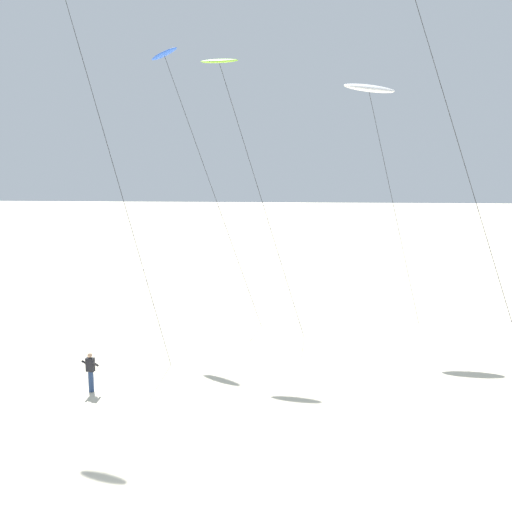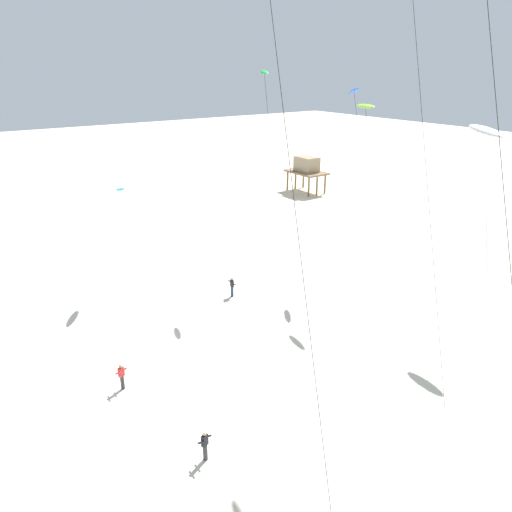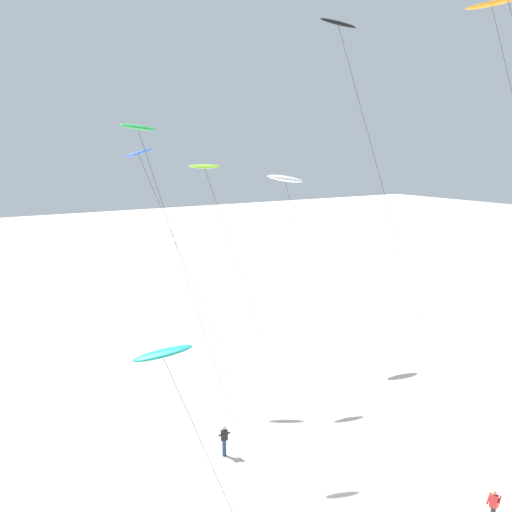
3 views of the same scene
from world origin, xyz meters
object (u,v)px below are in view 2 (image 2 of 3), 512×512
(kite_flyer_middle, at_px, (232,286))
(stilt_house, at_px, (307,167))
(kite_flyer_furthest, at_px, (122,376))
(kite_green, at_px, (265,78))
(kite_blue, at_px, (355,96))
(kite_white, at_px, (486,132))
(kite_teal, at_px, (121,190))
(kite_flyer_nearest, at_px, (205,445))
(kite_lime, at_px, (366,110))

(kite_flyer_middle, distance_m, stilt_house, 36.19)
(kite_flyer_furthest, bearing_deg, kite_green, 117.89)
(kite_blue, xyz_separation_m, kite_white, (11.67, 0.25, -1.67))
(kite_white, xyz_separation_m, kite_flyer_furthest, (-5.89, -23.75, -12.70))
(kite_green, xyz_separation_m, kite_teal, (-4.02, -11.01, -8.23))
(kite_flyer_nearest, xyz_separation_m, stilt_house, (-37.22, 38.14, 2.83))
(kite_green, height_order, kite_teal, kite_green)
(kite_teal, height_order, kite_flyer_furthest, kite_teal)
(kite_white, bearing_deg, kite_blue, -178.77)
(kite_flyer_furthest, bearing_deg, kite_white, 76.06)
(kite_blue, height_order, kite_flyer_middle, kite_blue)
(kite_flyer_nearest, distance_m, kite_flyer_furthest, 7.64)
(kite_blue, height_order, kite_teal, kite_blue)
(kite_white, relative_size, stilt_house, 2.33)
(kite_green, distance_m, kite_lime, 8.23)
(stilt_house, bearing_deg, kite_teal, -63.47)
(kite_teal, xyz_separation_m, kite_flyer_furthest, (12.74, -5.49, -7.62))
(kite_flyer_middle, bearing_deg, stilt_house, 129.88)
(kite_white, height_order, kite_flyer_middle, kite_white)
(kite_green, relative_size, kite_flyer_nearest, 10.43)
(kite_flyer_nearest, bearing_deg, stilt_house, 134.30)
(kite_blue, height_order, stilt_house, kite_blue)
(kite_lime, xyz_separation_m, kite_flyer_middle, (-4.25, -9.42, -13.67))
(kite_flyer_furthest, xyz_separation_m, stilt_house, (-29.69, 39.42, 2.83))
(kite_blue, distance_m, kite_green, 7.74)
(kite_green, bearing_deg, kite_flyer_furthest, -62.11)
(kite_lime, bearing_deg, kite_flyer_furthest, -83.78)
(kite_green, height_order, kite_flyer_middle, kite_green)
(kite_lime, distance_m, stilt_house, 34.66)
(kite_flyer_middle, xyz_separation_m, kite_flyer_furthest, (6.55, -11.73, 0.00))
(kite_white, xyz_separation_m, kite_lime, (-8.20, -2.60, 0.97))
(kite_white, distance_m, kite_lime, 8.66)
(kite_green, relative_size, kite_flyer_middle, 10.43)
(kite_green, height_order, kite_flyer_nearest, kite_green)
(kite_teal, distance_m, kite_flyer_middle, 11.64)
(kite_green, bearing_deg, stilt_house, 132.43)
(kite_teal, height_order, stilt_house, kite_teal)
(kite_teal, bearing_deg, kite_white, 44.41)
(kite_teal, bearing_deg, kite_blue, 68.85)
(kite_flyer_nearest, height_order, kite_flyer_middle, same)
(kite_flyer_nearest, distance_m, stilt_house, 53.36)
(kite_teal, relative_size, kite_lime, 0.60)
(kite_white, height_order, kite_flyer_nearest, kite_white)
(kite_lime, distance_m, kite_flyer_nearest, 26.05)
(kite_blue, bearing_deg, stilt_house, 146.35)
(kite_blue, distance_m, kite_lime, 4.25)
(kite_white, height_order, stilt_house, kite_white)
(kite_blue, xyz_separation_m, kite_flyer_middle, (-0.77, -11.77, -14.38))
(kite_flyer_middle, distance_m, kite_flyer_furthest, 13.43)
(stilt_house, bearing_deg, kite_white, -23.77)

